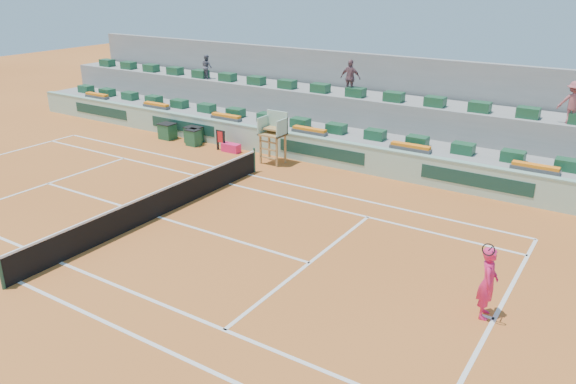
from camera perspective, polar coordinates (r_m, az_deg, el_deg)
name	(u,v)px	position (r m, az deg, el deg)	size (l,w,h in m)	color
ground	(158,217)	(20.87, -13.07, -2.49)	(90.00, 90.00, 0.00)	#AA5620
seating_tier_lower	(310,135)	(28.64, 2.20, 5.83)	(36.00, 4.00, 1.20)	gray
seating_tier_upper	(325,115)	(29.81, 3.81, 7.81)	(36.00, 2.40, 2.60)	gray
stadium_back_wall	(340,93)	(30.99, 5.33, 9.99)	(36.00, 0.40, 4.40)	gray
player_bag	(231,148)	(27.91, -5.81, 4.50)	(0.95, 0.42, 0.42)	#F11F61
spectator_left	(207,67)	(33.16, -8.25, 12.49)	(0.66, 0.51, 1.35)	#52515F
spectator_mid	(350,78)	(28.10, 6.36, 11.44)	(1.03, 0.43, 1.76)	#754E57
spectator_right	(573,103)	(25.25, 26.96, 8.10)	(1.10, 0.63, 1.70)	#9E4F54
court_lines	(158,217)	(20.87, -13.07, -2.47)	(23.89, 11.09, 0.01)	silver
tennis_net	(157,204)	(20.67, -13.19, -1.15)	(0.10, 11.97, 1.10)	black
advertising_hoarding	(286,144)	(26.82, -0.18, 4.85)	(36.00, 0.34, 1.26)	#9DC6AE
umpire_chair	(274,130)	(25.78, -1.44, 6.27)	(1.10, 0.90, 2.40)	#9E733C
seat_row_lower	(300,123)	(27.68, 1.26, 7.06)	(32.90, 0.60, 0.44)	#194C2D
seat_row_upper	(320,88)	(28.98, 3.30, 10.50)	(32.90, 0.60, 0.44)	#194C2D
flower_planters	(266,124)	(27.86, -2.25, 6.95)	(26.80, 0.36, 0.28)	#4E4E4E
drink_cooler_a	(193,137)	(29.20, -9.60, 5.49)	(0.68, 0.59, 0.84)	#194D2F
drink_cooler_b	(194,135)	(29.71, -9.56, 5.76)	(0.83, 0.72, 0.84)	#194D2F
drink_cooler_c	(167,131)	(30.67, -12.16, 6.07)	(0.83, 0.72, 0.84)	#194D2F
towel_rack	(221,139)	(28.09, -6.87, 5.39)	(0.53, 0.09, 1.03)	black
tennis_player	(488,282)	(15.14, 19.65, -8.64)	(0.58, 0.95, 2.28)	#F11F61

